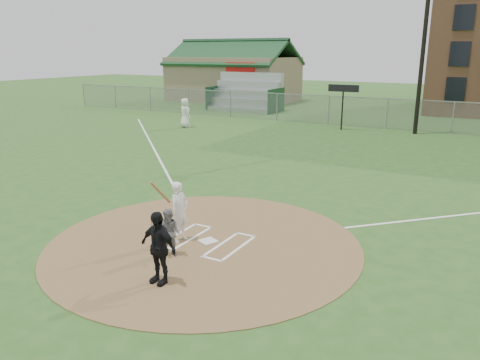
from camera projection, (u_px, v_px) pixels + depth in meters
The scene contains 14 objects.
ground at pixel (204, 244), 12.61m from camera, with size 140.00×140.00×0.00m, color #29521C.
dirt_circle at pixel (204, 243), 12.61m from camera, with size 8.40×8.40×0.02m, color olive.
home_plate at pixel (208, 241), 12.69m from camera, with size 0.43×0.43×0.03m, color silver.
foul_line_third at pixel (155, 150), 24.41m from camera, with size 0.10×24.00×0.01m, color white.
catcher at pixel (170, 233), 11.68m from camera, with size 0.59×0.46×1.22m, color gray.
umpire at pixel (158, 247), 10.26m from camera, with size 0.98×0.41×1.67m, color black.
ondeck_player at pixel (185, 113), 31.58m from camera, with size 0.95×0.62×1.95m, color white.
batters_boxes at pixel (207, 241), 12.73m from camera, with size 2.08×1.88×0.01m.
batter_at_plate at pixel (179, 211), 12.57m from camera, with size 0.67×1.02×1.78m.
outfield_fence at pixel (387, 114), 30.87m from camera, with size 56.08×0.08×2.03m.
bleachers at pixel (245, 92), 40.35m from camera, with size 6.08×3.20×3.20m.
clubhouse at pixel (234, 77), 48.20m from camera, with size 12.20×8.71×6.23m.
light_pole at pixel (426, 23), 27.60m from camera, with size 1.20×0.30×12.22m.
scoreboard_sign at pixel (343, 93), 30.16m from camera, with size 2.00×0.10×2.93m.
Camera 1 is at (6.54, -9.75, 5.02)m, focal length 35.00 mm.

